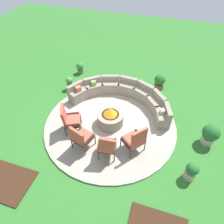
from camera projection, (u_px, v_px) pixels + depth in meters
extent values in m
plane|color=#2D6B28|center=(110.00, 124.00, 7.38)|extent=(24.00, 24.00, 0.00)
cylinder|color=#9E9384|center=(110.00, 124.00, 7.36)|extent=(4.85, 4.85, 0.06)
cube|color=#382114|center=(7.00, 182.00, 5.73)|extent=(1.45, 1.10, 0.04)
cylinder|color=gray|center=(110.00, 119.00, 7.17)|extent=(0.95, 0.95, 0.47)
cylinder|color=black|center=(110.00, 115.00, 7.03)|extent=(0.62, 0.62, 0.06)
cone|color=orange|center=(110.00, 111.00, 6.91)|extent=(0.50, 0.50, 0.28)
cube|color=gray|center=(162.00, 118.00, 7.19)|extent=(0.67, 0.85, 0.49)
cube|color=gray|center=(168.00, 110.00, 6.93)|extent=(0.39, 0.76, 0.24)
cube|color=gray|center=(155.00, 105.00, 7.70)|extent=(0.83, 0.86, 0.49)
cube|color=gray|center=(159.00, 96.00, 7.48)|extent=(0.61, 0.67, 0.24)
cube|color=gray|center=(142.00, 95.00, 8.13)|extent=(0.87, 0.74, 0.49)
cube|color=gray|center=(146.00, 86.00, 7.95)|extent=(0.74, 0.48, 0.24)
cube|color=gray|center=(127.00, 89.00, 8.42)|extent=(0.78, 0.51, 0.49)
cube|color=gray|center=(129.00, 80.00, 8.25)|extent=(0.76, 0.22, 0.24)
cube|color=gray|center=(111.00, 87.00, 8.51)|extent=(0.85, 0.66, 0.49)
cube|color=gray|center=(110.00, 78.00, 8.36)|extent=(0.76, 0.38, 0.24)
cube|color=gray|center=(94.00, 89.00, 8.41)|extent=(0.86, 0.83, 0.49)
cube|color=gray|center=(92.00, 80.00, 8.25)|extent=(0.68, 0.60, 0.24)
cube|color=gray|center=(78.00, 95.00, 8.12)|extent=(0.75, 0.87, 0.49)
cube|color=gray|center=(75.00, 86.00, 7.94)|extent=(0.49, 0.74, 0.24)
cube|color=beige|center=(162.00, 111.00, 6.96)|extent=(0.19, 0.20, 0.17)
cube|color=#BC5B47|center=(78.00, 89.00, 7.85)|extent=(0.27, 0.27, 0.21)
cube|color=#70A34C|center=(94.00, 83.00, 8.14)|extent=(0.25, 0.24, 0.19)
cylinder|color=#2D2319|center=(81.00, 119.00, 7.22)|extent=(0.04, 0.04, 0.38)
cylinder|color=#2D2319|center=(81.00, 131.00, 6.82)|extent=(0.04, 0.04, 0.38)
cylinder|color=#2D2319|center=(66.00, 121.00, 7.16)|extent=(0.04, 0.04, 0.38)
cylinder|color=#2D2319|center=(66.00, 133.00, 6.76)|extent=(0.04, 0.04, 0.38)
cube|color=#2D2319|center=(73.00, 121.00, 6.84)|extent=(0.78, 0.79, 0.05)
cube|color=#B24738|center=(72.00, 120.00, 6.79)|extent=(0.72, 0.73, 0.09)
cube|color=#B24738|center=(64.00, 115.00, 6.57)|extent=(0.35, 0.58, 0.66)
cube|color=#2D2319|center=(72.00, 113.00, 6.94)|extent=(0.46, 0.26, 0.04)
cube|color=#2D2319|center=(72.00, 125.00, 6.55)|extent=(0.46, 0.26, 0.04)
cylinder|color=#2D2319|center=(83.00, 133.00, 6.74)|extent=(0.04, 0.04, 0.38)
cylinder|color=#2D2319|center=(95.00, 140.00, 6.53)|extent=(0.04, 0.04, 0.38)
cylinder|color=#2D2319|center=(72.00, 144.00, 6.41)|extent=(0.04, 0.04, 0.38)
cylinder|color=#2D2319|center=(85.00, 152.00, 6.20)|extent=(0.04, 0.04, 0.38)
cube|color=#2D2319|center=(83.00, 138.00, 6.32)|extent=(0.71, 0.72, 0.05)
cube|color=#B24738|center=(83.00, 137.00, 6.27)|extent=(0.65, 0.66, 0.09)
cube|color=#B24738|center=(77.00, 137.00, 5.94)|extent=(0.59, 0.26, 0.67)
cube|color=#2D2319|center=(76.00, 132.00, 6.33)|extent=(0.18, 0.49, 0.04)
cube|color=#2D2319|center=(89.00, 139.00, 6.13)|extent=(0.18, 0.49, 0.04)
cylinder|color=#2D2319|center=(101.00, 143.00, 6.44)|extent=(0.04, 0.04, 0.38)
cylinder|color=#2D2319|center=(116.00, 144.00, 6.41)|extent=(0.04, 0.04, 0.38)
cylinder|color=#2D2319|center=(98.00, 156.00, 6.08)|extent=(0.04, 0.04, 0.38)
cylinder|color=#2D2319|center=(114.00, 158.00, 6.04)|extent=(0.04, 0.04, 0.38)
cube|color=#2D2319|center=(107.00, 146.00, 6.09)|extent=(0.63, 0.64, 0.05)
cube|color=#B24738|center=(107.00, 145.00, 6.04)|extent=(0.58, 0.59, 0.09)
cube|color=#B24738|center=(106.00, 146.00, 5.70)|extent=(0.57, 0.20, 0.67)
cube|color=#2D2319|center=(100.00, 143.00, 6.02)|extent=(0.14, 0.47, 0.04)
cube|color=#2D2319|center=(115.00, 144.00, 5.98)|extent=(0.14, 0.47, 0.04)
cylinder|color=#2D2319|center=(121.00, 143.00, 6.44)|extent=(0.04, 0.04, 0.38)
cylinder|color=#2D2319|center=(134.00, 135.00, 6.67)|extent=(0.04, 0.04, 0.38)
cylinder|color=#2D2319|center=(131.00, 155.00, 6.12)|extent=(0.04, 0.04, 0.38)
cylinder|color=#2D2319|center=(145.00, 146.00, 6.35)|extent=(0.04, 0.04, 0.38)
cube|color=#2D2319|center=(133.00, 141.00, 6.25)|extent=(0.83, 0.84, 0.05)
cube|color=#B24738|center=(133.00, 139.00, 6.20)|extent=(0.77, 0.77, 0.09)
cube|color=#B24738|center=(139.00, 139.00, 5.85)|extent=(0.43, 0.55, 0.69)
cube|color=#2D2319|center=(126.00, 142.00, 6.04)|extent=(0.41, 0.35, 0.04)
cube|color=#2D2319|center=(140.00, 134.00, 6.26)|extent=(0.41, 0.35, 0.04)
cylinder|color=#A89E8E|center=(189.00, 175.00, 5.76)|extent=(0.33, 0.33, 0.29)
sphere|color=#236028|center=(193.00, 169.00, 5.53)|extent=(0.36, 0.36, 0.36)
cylinder|color=#605B56|center=(70.00, 86.00, 8.81)|extent=(0.25, 0.25, 0.33)
sphere|color=#3D8E42|center=(69.00, 80.00, 8.60)|extent=(0.30, 0.30, 0.30)
cylinder|color=brown|center=(159.00, 86.00, 8.88)|extent=(0.42, 0.42, 0.23)
sphere|color=#236028|center=(160.00, 80.00, 8.63)|extent=(0.48, 0.48, 0.48)
sphere|color=#DB337A|center=(162.00, 78.00, 8.55)|extent=(0.19, 0.19, 0.19)
cylinder|color=#605B56|center=(81.00, 71.00, 9.77)|extent=(0.28, 0.28, 0.23)
sphere|color=#2D7A33|center=(80.00, 66.00, 9.58)|extent=(0.35, 0.35, 0.35)
sphere|color=#DB337A|center=(81.00, 65.00, 9.52)|extent=(0.13, 0.13, 0.13)
cylinder|color=#A89E8E|center=(207.00, 139.00, 6.68)|extent=(0.42, 0.42, 0.29)
sphere|color=#236028|center=(211.00, 132.00, 6.42)|extent=(0.56, 0.56, 0.56)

